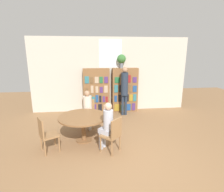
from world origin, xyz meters
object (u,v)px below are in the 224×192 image
Objects in this scene: bookshelf_left at (97,91)px; chair_near_camera at (46,133)px; flower_vase at (121,59)px; librarian_standing at (124,86)px; bookshelf_right at (125,90)px; seated_reader_right at (107,124)px; seated_reader_left at (87,107)px; reading_table at (83,120)px; chair_left_side at (88,112)px; chair_far_side at (113,133)px.

bookshelf_left is 2.01× the size of chair_near_camera.
flower_vase reaches higher than librarian_standing.
bookshelf_right is 3.14m from seated_reader_right.
seated_reader_left is at bearing 114.16° from chair_near_camera.
bookshelf_right is at bearing 110.27° from chair_near_camera.
seated_reader_left is at bearing 83.38° from reading_table.
chair_left_side is 0.28m from seated_reader_left.
chair_far_side is at bearing 54.00° from chair_near_camera.
seated_reader_left is (0.10, 0.82, 0.10)m from reading_table.
bookshelf_right is at bearing -129.58° from chair_left_side.
flower_vase is at bearing -123.41° from seated_reader_left.
seated_reader_left is (-0.64, 1.50, 0.21)m from chair_far_side.
flower_vase reaches higher than chair_near_camera.
reading_table is at bearing 90.00° from chair_left_side.
seated_reader_right is (-1.00, -2.97, -0.19)m from bookshelf_right.
reading_table is at bearing -100.19° from bookshelf_left.
flower_vase is at bearing 0.27° from bookshelf_left.
bookshelf_right is 2.01× the size of chair_left_side.
librarian_standing is (1.39, 1.10, 0.44)m from seated_reader_left.
chair_near_camera is at bearing 63.00° from chair_left_side.
flower_vase reaches higher than reading_table.
bookshelf_right is at bearing 56.54° from reading_table.
reading_table is at bearing -123.46° from bookshelf_right.
seated_reader_right is (-0.14, 0.13, 0.20)m from chair_far_side.
chair_near_camera is 1.00× the size of chair_left_side.
seated_reader_left is 0.66× the size of librarian_standing.
chair_near_camera and chair_far_side have the same top height.
flower_vase is 0.40× the size of reading_table.
seated_reader_right is (-0.84, -2.98, -1.43)m from flower_vase.
seated_reader_left is at bearing -141.76° from librarian_standing.
chair_left_side is 0.72× the size of seated_reader_right.
reading_table is at bearing 90.00° from chair_near_camera.
flower_vase is (-0.16, 0.00, 1.24)m from bookshelf_right.
bookshelf_left reaches higher than chair_near_camera.
chair_near_camera is 1.00× the size of chair_far_side.
flower_vase is at bearing 178.18° from bookshelf_right.
chair_near_camera is at bearing 60.16° from seated_reader_left.
chair_left_side is (0.12, 1.00, -0.12)m from reading_table.
seated_reader_right is (1.47, -0.06, 0.20)m from chair_near_camera.
bookshelf_right is 3.24m from chair_far_side.
chair_near_camera is (-2.31, -2.91, -1.63)m from flower_vase.
librarian_standing reaches higher than bookshelf_right.
chair_left_side is at bearing -136.20° from bookshelf_right.
bookshelf_right reaches higher than reading_table.
flower_vase is at bearing -126.30° from chair_left_side.
seated_reader_right is 2.66m from librarian_standing.
bookshelf_right reaches higher than chair_left_side.
seated_reader_left is (-1.35, -1.60, -1.42)m from flower_vase.
bookshelf_left is at bearing -96.03° from chair_left_side.
reading_table is (-0.43, -2.42, -0.28)m from bookshelf_left.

